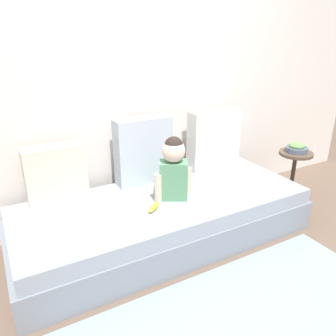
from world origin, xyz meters
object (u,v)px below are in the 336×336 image
at_px(throw_pillow_left, 56,174).
at_px(couch, 164,219).
at_px(throw_pillow_center, 143,151).
at_px(side_table, 294,164).
at_px(banana, 154,207).
at_px(fruit_bowl, 297,148).
at_px(throw_pillow_right, 214,139).
at_px(toddler, 173,167).

bearing_deg(throw_pillow_left, couch, -26.76).
bearing_deg(throw_pillow_center, side_table, -13.13).
height_order(banana, fruit_bowl, fruit_bowl).
bearing_deg(fruit_bowl, throw_pillow_center, 166.87).
distance_m(throw_pillow_right, banana, 1.04).
bearing_deg(throw_pillow_center, throw_pillow_right, 0.00).
bearing_deg(toddler, throw_pillow_left, 153.87).
bearing_deg(toddler, side_table, 1.88).
height_order(throw_pillow_center, banana, throw_pillow_center).
xyz_separation_m(throw_pillow_center, side_table, (1.49, -0.35, -0.28)).
bearing_deg(throw_pillow_right, toddler, -149.33).
height_order(toddler, side_table, toddler).
height_order(throw_pillow_center, fruit_bowl, throw_pillow_center).
bearing_deg(throw_pillow_right, throw_pillow_left, 180.00).
height_order(couch, banana, banana).
bearing_deg(couch, fruit_bowl, 0.87).
height_order(couch, throw_pillow_right, throw_pillow_right).
xyz_separation_m(throw_pillow_left, toddler, (0.80, -0.39, 0.04)).
relative_size(banana, fruit_bowl, 0.82).
distance_m(toddler, banana, 0.34).
height_order(throw_pillow_left, throw_pillow_right, throw_pillow_right).
distance_m(throw_pillow_center, throw_pillow_right, 0.73).
bearing_deg(side_table, throw_pillow_right, 155.32).
xyz_separation_m(side_table, fruit_bowl, (-0.00, -0.00, 0.16)).
bearing_deg(fruit_bowl, throw_pillow_left, 171.12).
distance_m(throw_pillow_left, throw_pillow_center, 0.74).
bearing_deg(toddler, fruit_bowl, 1.88).
bearing_deg(fruit_bowl, side_table, 2.68).
distance_m(throw_pillow_left, banana, 0.79).
xyz_separation_m(couch, throw_pillow_right, (0.73, 0.37, 0.47)).
height_order(throw_pillow_right, side_table, throw_pillow_right).
distance_m(throw_pillow_right, side_table, 0.88).
distance_m(throw_pillow_left, fruit_bowl, 2.25).
bearing_deg(side_table, toddler, -178.12).
height_order(throw_pillow_left, banana, throw_pillow_left).
xyz_separation_m(couch, throw_pillow_left, (-0.73, 0.37, 0.41)).
relative_size(couch, fruit_bowl, 11.33).
relative_size(banana, side_table, 0.34).
xyz_separation_m(banana, side_table, (1.64, 0.15, -0.02)).
bearing_deg(banana, throw_pillow_center, 73.17).
xyz_separation_m(couch, throw_pillow_center, (0.00, 0.37, 0.47)).
bearing_deg(banana, fruit_bowl, 5.06).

